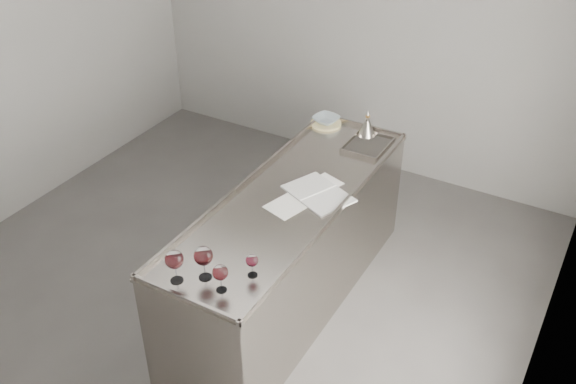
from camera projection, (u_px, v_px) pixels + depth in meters
The scene contains 12 objects.
room_shell at pixel (201, 139), 4.16m from camera, with size 4.54×5.04×2.84m.
counter at pixel (290, 250), 4.69m from camera, with size 0.77×2.42×0.97m.
wine_glass_left at pixel (174, 260), 3.62m from camera, with size 0.11×0.11×0.21m.
wine_glass_middle at pixel (203, 257), 3.64m from camera, with size 0.11×0.11×0.22m.
wine_glass_right at pixel (220, 273), 3.57m from camera, with size 0.09×0.09×0.18m.
wine_glass_small at pixel (252, 261), 3.69m from camera, with size 0.07×0.07×0.15m.
notebook at pixel (318, 194), 4.45m from camera, with size 0.55×0.48×0.02m.
loose_paper_top at pixel (290, 204), 4.35m from camera, with size 0.22×0.32×0.00m, color silver.
loose_paper_under at pixel (321, 185), 4.54m from camera, with size 0.20×0.29×0.00m, color silver.
trivet at pixel (326, 123), 5.32m from camera, with size 0.26×0.26×0.02m, color beige.
ceramic_bowl at pixel (326, 120), 5.30m from camera, with size 0.21×0.21×0.05m, color #98A9B1.
wine_funnel at pixel (367, 128), 5.13m from camera, with size 0.15×0.15×0.22m.
Camera 1 is at (2.31, -2.89, 3.42)m, focal length 40.00 mm.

